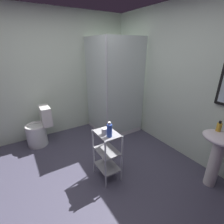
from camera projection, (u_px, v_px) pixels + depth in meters
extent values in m
cube|color=#47455A|center=(86.00, 187.00, 2.28)|extent=(4.20, 4.20, 0.02)
cube|color=silver|center=(184.00, 83.00, 2.71)|extent=(4.20, 0.10, 2.50)
cube|color=silver|center=(45.00, 77.00, 3.26)|extent=(0.10, 4.20, 2.50)
cube|color=white|center=(114.00, 125.00, 3.93)|extent=(0.90, 0.90, 0.10)
cube|color=silver|center=(96.00, 87.00, 3.33)|extent=(0.90, 0.02, 1.90)
cube|color=silver|center=(127.00, 89.00, 3.20)|extent=(0.02, 0.90, 1.90)
cylinder|color=silver|center=(107.00, 92.00, 2.98)|extent=(0.04, 0.04, 1.90)
cylinder|color=silver|center=(114.00, 123.00, 3.91)|extent=(0.08, 0.08, 0.00)
cylinder|color=white|center=(214.00, 164.00, 2.21)|extent=(0.15, 0.15, 0.68)
ellipsoid|color=white|center=(222.00, 138.00, 2.06)|extent=(0.46, 0.37, 0.13)
cylinder|color=white|center=(37.00, 136.00, 3.18)|extent=(0.37, 0.37, 0.40)
torus|color=white|center=(35.00, 126.00, 3.10)|extent=(0.37, 0.37, 0.04)
cube|color=white|center=(46.00, 116.00, 3.15)|extent=(0.35, 0.17, 0.36)
cylinder|color=silver|center=(93.00, 152.00, 2.41)|extent=(0.02, 0.02, 0.74)
cylinder|color=silver|center=(106.00, 166.00, 2.13)|extent=(0.02, 0.02, 0.74)
cylinder|color=silver|center=(109.00, 147.00, 2.54)|extent=(0.02, 0.02, 0.74)
cylinder|color=silver|center=(122.00, 159.00, 2.26)|extent=(0.02, 0.02, 0.74)
cube|color=#99999E|center=(107.00, 166.00, 2.41)|extent=(0.36, 0.26, 0.02)
cube|color=#99999E|center=(107.00, 151.00, 2.30)|extent=(0.36, 0.26, 0.02)
cube|color=#99999E|center=(107.00, 134.00, 2.20)|extent=(0.36, 0.26, 0.02)
cylinder|color=gold|center=(219.00, 127.00, 2.08)|extent=(0.06, 0.06, 0.11)
cylinder|color=black|center=(220.00, 122.00, 2.05)|extent=(0.03, 0.03, 0.03)
cylinder|color=blue|center=(109.00, 131.00, 2.08)|extent=(0.07, 0.07, 0.17)
cylinder|color=white|center=(109.00, 123.00, 2.04)|extent=(0.04, 0.04, 0.04)
cylinder|color=silver|center=(105.00, 131.00, 2.15)|extent=(0.08, 0.08, 0.09)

